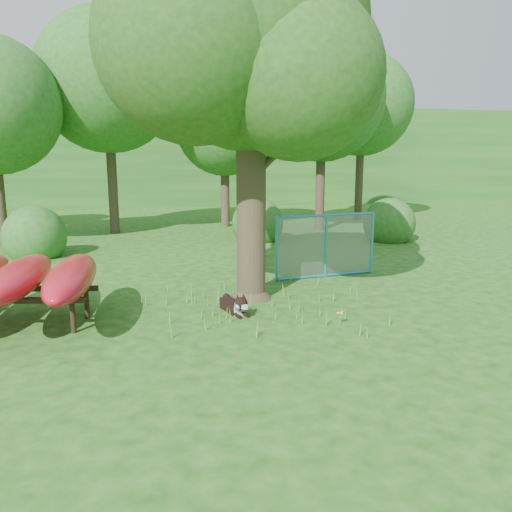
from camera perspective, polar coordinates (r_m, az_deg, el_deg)
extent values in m
plane|color=#184A0E|center=(8.60, 0.45, -8.11)|extent=(80.00, 80.00, 0.00)
cylinder|color=#33291C|center=(9.95, -0.56, 8.05)|extent=(0.68, 0.68, 4.61)
cone|color=#33291C|center=(10.27, -0.54, -3.58)|extent=(1.03, 1.03, 0.46)
sphere|color=#1D4814|center=(10.21, -0.60, 24.27)|extent=(4.42, 4.42, 4.42)
sphere|color=#1D4814|center=(11.12, 4.83, 20.23)|extent=(3.32, 3.32, 3.32)
sphere|color=#1D4814|center=(9.40, -7.02, 23.05)|extent=(3.50, 3.50, 3.50)
sphere|color=#1D4814|center=(9.24, 4.99, 19.82)|extent=(2.95, 2.95, 2.95)
sphere|color=#1D4814|center=(11.04, -5.74, 25.17)|extent=(3.13, 3.13, 3.13)
cylinder|color=#33291C|center=(10.16, 2.38, 11.74)|extent=(1.21, 0.80, 0.98)
cylinder|color=#33291C|center=(9.96, -3.52, 13.86)|extent=(1.07, 0.51, 0.94)
cylinder|color=#675C4D|center=(10.29, -1.03, -1.36)|extent=(0.12, 0.12, 1.23)
cylinder|color=#675C4D|center=(10.21, -1.04, 0.97)|extent=(0.33, 0.09, 0.07)
cylinder|color=black|center=(8.77, -20.19, -6.58)|extent=(0.10, 0.10, 0.54)
cylinder|color=black|center=(9.46, -18.78, -5.22)|extent=(0.10, 0.10, 0.54)
cube|color=black|center=(9.89, -26.68, -3.38)|extent=(3.19, 0.69, 0.09)
ellipsoid|color=red|center=(9.31, -25.39, -2.20)|extent=(0.91, 3.26, 0.52)
ellipsoid|color=red|center=(9.00, -20.35, -2.24)|extent=(0.80, 3.24, 0.52)
cube|color=black|center=(9.44, -2.80, -5.70)|extent=(0.38, 0.65, 0.21)
cube|color=silver|center=(9.21, -2.10, -6.17)|extent=(0.22, 0.17, 0.19)
sphere|color=black|center=(9.03, -1.68, -5.43)|extent=(0.23, 0.23, 0.23)
cube|color=silver|center=(8.95, -1.38, -5.81)|extent=(0.12, 0.14, 0.08)
sphere|color=silver|center=(8.99, -2.03, -5.73)|extent=(0.10, 0.10, 0.10)
sphere|color=silver|center=(9.05, -1.23, -5.61)|extent=(0.10, 0.10, 0.10)
cone|color=black|center=(9.00, -2.13, -4.68)|extent=(0.08, 0.10, 0.11)
cone|color=black|center=(9.05, -1.43, -4.58)|extent=(0.11, 0.12, 0.11)
cylinder|color=black|center=(9.08, -2.19, -6.77)|extent=(0.13, 0.27, 0.06)
cylinder|color=black|center=(9.15, -1.30, -6.64)|extent=(0.13, 0.27, 0.06)
sphere|color=black|center=(9.72, -3.40, -4.67)|extent=(0.14, 0.14, 0.14)
torus|color=blue|center=(9.10, -1.87, -5.64)|extent=(0.23, 0.12, 0.22)
cylinder|color=teal|center=(11.54, 2.37, 0.80)|extent=(0.08, 0.08, 1.55)
cylinder|color=teal|center=(12.09, 8.01, 1.17)|extent=(0.08, 0.08, 1.55)
cylinder|color=teal|center=(12.75, 13.11, 1.49)|extent=(0.08, 0.08, 1.55)
cylinder|color=teal|center=(11.99, 8.10, 4.65)|extent=(2.56, 0.41, 0.06)
cylinder|color=teal|center=(12.23, 7.92, -2.20)|extent=(2.56, 0.41, 0.06)
plane|color=gray|center=(12.09, 8.01, 1.17)|extent=(2.55, 0.35, 2.58)
cylinder|color=#54922F|center=(8.79, 9.56, -7.11)|extent=(0.02, 0.02, 0.21)
sphere|color=yellow|center=(8.76, 9.59, -6.46)|extent=(0.04, 0.04, 0.04)
sphere|color=yellow|center=(8.78, 9.82, -6.34)|extent=(0.04, 0.04, 0.04)
sphere|color=yellow|center=(8.78, 9.33, -6.47)|extent=(0.04, 0.04, 0.04)
sphere|color=yellow|center=(8.73, 9.77, -6.51)|extent=(0.04, 0.04, 0.04)
sphere|color=yellow|center=(8.73, 9.49, -6.44)|extent=(0.04, 0.04, 0.04)
cylinder|color=#33291C|center=(19.95, -16.19, 10.03)|extent=(0.36, 0.36, 5.25)
sphere|color=#205A1D|center=(20.14, -16.67, 18.58)|extent=(5.20, 5.20, 5.20)
cylinder|color=#33291C|center=(21.20, -3.56, 8.58)|extent=(0.36, 0.36, 3.85)
sphere|color=#205A1D|center=(21.22, -3.63, 14.53)|extent=(4.00, 4.00, 4.00)
cylinder|color=#33291C|center=(20.12, 7.39, 9.68)|extent=(0.36, 0.36, 4.76)
sphere|color=#205A1D|center=(20.24, 7.59, 17.40)|extent=(4.80, 4.80, 4.80)
cylinder|color=#33291C|center=(24.02, 11.76, 9.91)|extent=(0.36, 0.36, 4.90)
sphere|color=#205A1D|center=(24.14, 12.03, 16.56)|extent=(4.60, 4.60, 4.60)
sphere|color=#205A1D|center=(15.99, -23.79, -0.08)|extent=(1.80, 1.80, 1.80)
sphere|color=#205A1D|center=(18.18, 14.88, 1.73)|extent=(1.80, 1.80, 1.80)
sphere|color=#205A1D|center=(17.57, 0.19, 1.79)|extent=(1.80, 1.80, 1.80)
cube|color=#205A1D|center=(35.96, -9.85, 11.15)|extent=(80.00, 12.00, 6.00)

